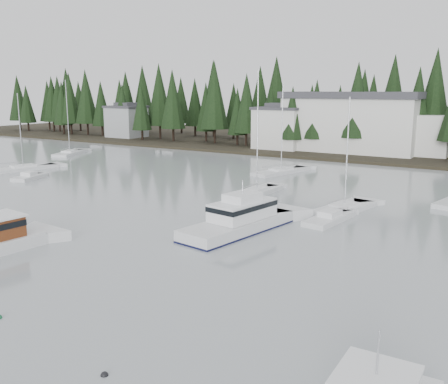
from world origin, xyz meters
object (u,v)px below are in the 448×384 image
(sailboat_3, at_px, (281,173))
(runabout_1, at_px, (330,220))
(harbor_inn, at_px, (362,123))
(sailboat_7, at_px, (70,154))
(cabin_cruiser_center, at_px, (239,222))
(house_west, at_px, (280,127))
(sailboat_1, at_px, (344,210))
(runabout_0, at_px, (29,178))
(house_far_west, at_px, (126,121))
(sailboat_8, at_px, (23,170))
(sailboat_4, at_px, (257,193))

(sailboat_3, bearing_deg, runabout_1, -130.96)
(harbor_inn, bearing_deg, sailboat_7, -147.56)
(sailboat_3, bearing_deg, cabin_cruiser_center, -146.96)
(house_west, bearing_deg, sailboat_1, -56.52)
(house_west, bearing_deg, runabout_0, -107.34)
(house_far_west, relative_size, sailboat_8, 0.72)
(house_far_west, relative_size, runabout_0, 1.53)
(harbor_inn, distance_m, sailboat_7, 54.24)
(house_far_west, distance_m, sailboat_3, 59.92)
(sailboat_4, bearing_deg, sailboat_8, 95.82)
(sailboat_4, xyz_separation_m, sailboat_8, (-37.86, -3.14, -0.04))
(sailboat_1, distance_m, sailboat_8, 49.00)
(sailboat_1, bearing_deg, cabin_cruiser_center, 167.62)
(house_west, height_order, cabin_cruiser_center, house_west)
(house_west, xyz_separation_m, sailboat_8, (-21.84, -41.84, -4.60))
(cabin_cruiser_center, xyz_separation_m, runabout_0, (-36.50, 6.48, -0.61))
(harbor_inn, height_order, sailboat_1, harbor_inn)
(house_west, distance_m, runabout_1, 53.46)
(house_west, height_order, sailboat_4, sailboat_4)
(house_far_west, xyz_separation_m, sailboat_4, (58.01, -40.70, -4.31))
(house_far_west, relative_size, sailboat_7, 0.60)
(house_west, relative_size, sailboat_3, 0.72)
(sailboat_1, bearing_deg, harbor_inn, 26.44)
(house_far_west, distance_m, sailboat_7, 30.21)
(sailboat_3, distance_m, sailboat_8, 38.24)
(sailboat_1, height_order, sailboat_4, sailboat_4)
(house_west, distance_m, cabin_cruiser_center, 57.35)
(sailboat_8, distance_m, runabout_1, 49.36)
(sailboat_1, bearing_deg, sailboat_8, 102.10)
(house_west, height_order, sailboat_3, sailboat_3)
(house_far_west, xyz_separation_m, runabout_0, (27.53, -48.32, -4.27))
(sailboat_4, relative_size, sailboat_8, 1.22)
(cabin_cruiser_center, relative_size, sailboat_4, 0.83)
(cabin_cruiser_center, relative_size, runabout_0, 2.16)
(sailboat_4, relative_size, runabout_0, 2.61)
(house_far_west, height_order, runabout_1, house_far_west)
(cabin_cruiser_center, bearing_deg, sailboat_8, 84.61)
(harbor_inn, distance_m, sailboat_8, 58.61)
(house_west, distance_m, sailboat_7, 40.06)
(sailboat_4, xyz_separation_m, runabout_0, (-30.48, -7.62, 0.04))
(sailboat_3, bearing_deg, sailboat_1, -124.69)
(sailboat_7, height_order, runabout_1, sailboat_7)
(harbor_inn, xyz_separation_m, runabout_0, (-29.51, -49.66, -5.64))
(sailboat_1, bearing_deg, house_far_west, 69.28)
(sailboat_1, height_order, sailboat_8, sailboat_8)
(house_far_west, xyz_separation_m, sailboat_3, (53.89, -25.84, -4.34))
(cabin_cruiser_center, xyz_separation_m, sailboat_3, (-10.14, 28.97, -0.68))
(house_west, distance_m, sailboat_3, 27.04)
(sailboat_7, bearing_deg, runabout_1, -132.93)
(sailboat_3, xyz_separation_m, runabout_1, (15.47, -21.86, 0.07))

